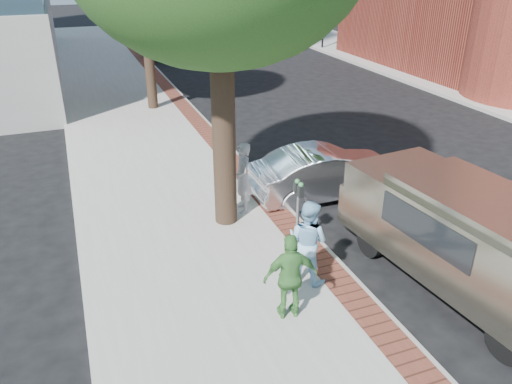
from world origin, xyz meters
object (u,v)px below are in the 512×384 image
person_green (291,277)px  sedan_silver (327,172)px  parking_meter (298,199)px  van (465,233)px  bg_car (180,47)px  person_officer (308,241)px  person_gray (243,178)px

person_green → sedan_silver: size_ratio=0.39×
parking_meter → van: (2.42, -2.27, -0.10)m
bg_car → person_green: bearing=178.7°
person_green → van: van is taller
parking_meter → sedan_silver: parking_meter is taller
parking_meter → person_green: size_ratio=0.91×
parking_meter → person_officer: (-0.41, -1.30, -0.21)m
sedan_silver → bg_car: size_ratio=1.00×
parking_meter → person_green: (-1.17, -2.19, -0.25)m
van → parking_meter: bearing=131.0°
person_green → van: (3.59, -0.08, 0.15)m
person_gray → person_officer: size_ratio=1.04×
bg_car → sedan_silver: bearing=-174.5°
parking_meter → person_gray: (-0.61, 1.81, -0.18)m
person_gray → person_officer: (0.20, -3.12, -0.03)m
bg_car → van: (-0.05, -24.20, 0.41)m
person_officer → bg_car: person_officer is taller
person_officer → sedan_silver: (2.24, 3.38, -0.32)m
person_officer → sedan_silver: 4.07m
van → person_officer: bearing=155.3°
parking_meter → bg_car: parking_meter is taller
parking_meter → sedan_silver: (1.83, 2.08, -0.53)m
person_green → bg_car: person_green is taller
bg_car → van: size_ratio=0.73×
person_officer → van: (2.83, -0.97, 0.12)m
person_green → sedan_silver: person_green is taller
sedan_silver → person_gray: bearing=96.5°
bg_car → person_gray: bearing=178.6°
person_gray → van: van is taller
parking_meter → person_officer: person_officer is taller
parking_meter → person_green: person_green is taller
person_officer → van: 3.00m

